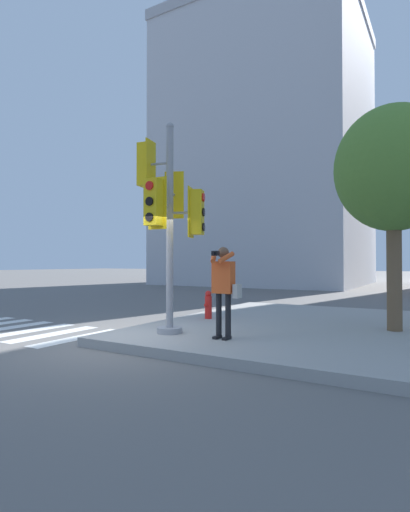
{
  "coord_description": "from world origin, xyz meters",
  "views": [
    {
      "loc": [
        5.53,
        -5.87,
        1.61
      ],
      "look_at": [
        1.67,
        0.66,
        1.74
      ],
      "focal_mm": 28.0,
      "sensor_mm": 36.0,
      "label": 1
    }
  ],
  "objects": [
    {
      "name": "ground_plane",
      "position": [
        0.0,
        0.0,
        0.0
      ],
      "size": [
        160.0,
        160.0,
        0.0
      ],
      "primitive_type": "plane",
      "color": "slate"
    },
    {
      "name": "fire_hydrant",
      "position": [
        0.37,
        3.01,
        0.54
      ],
      "size": [
        0.18,
        0.24,
        0.72
      ],
      "color": "red",
      "rests_on": "sidewalk_corner"
    },
    {
      "name": "street_tree",
      "position": [
        4.68,
        3.45,
        3.6
      ],
      "size": [
        2.44,
        2.44,
        4.79
      ],
      "color": "brown",
      "rests_on": "sidewalk_corner"
    },
    {
      "name": "person_photographer",
      "position": [
        1.99,
        0.81,
        1.22
      ],
      "size": [
        0.58,
        0.54,
        1.74
      ],
      "color": "black",
      "rests_on": "sidewalk_corner"
    },
    {
      "name": "traffic_signal_pole",
      "position": [
        0.71,
        0.79,
        2.71
      ],
      "size": [
        1.44,
        1.42,
        4.33
      ],
      "color": "#939399",
      "rests_on": "sidewalk_corner"
    },
    {
      "name": "building_left",
      "position": [
        -6.25,
        23.91,
        10.33
      ],
      "size": [
        14.34,
        13.22,
        20.64
      ],
      "color": "#BCBCC1",
      "rests_on": "ground_plane"
    },
    {
      "name": "sidewalk_corner",
      "position": [
        3.5,
        3.5,
        0.09
      ],
      "size": [
        8.0,
        8.0,
        0.18
      ],
      "color": "#9E9B96",
      "rests_on": "ground_plane"
    }
  ]
}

